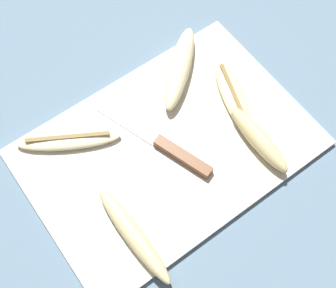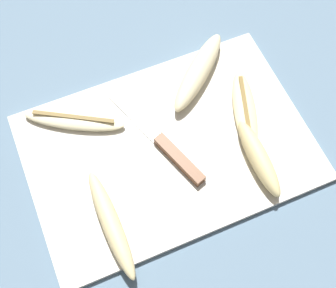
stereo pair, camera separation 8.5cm
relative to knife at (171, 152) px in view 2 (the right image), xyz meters
The scene contains 8 objects.
ground_plane 0.03m from the knife, 90.55° to the left, with size 4.00×4.00×0.00m, color slate.
cutting_board 0.02m from the knife, 90.55° to the left, with size 0.52×0.35×0.01m.
knife is the anchor object (origin of this frame).
banana_pale_long 0.19m from the knife, 137.45° to the left, with size 0.19×0.13×0.02m.
banana_spotted_left 0.16m from the knife, 29.51° to the right, with size 0.04×0.16×0.04m.
banana_mellow_near 0.17m from the knife, 149.20° to the right, with size 0.04×0.20×0.04m.
banana_ripe_center 0.16m from the knife, ahead, with size 0.10×0.18×0.02m.
banana_cream_curved 0.18m from the knife, 49.44° to the left, with size 0.18×0.16×0.04m.
Camera 2 is at (-0.14, -0.34, 0.79)m, focal length 50.00 mm.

